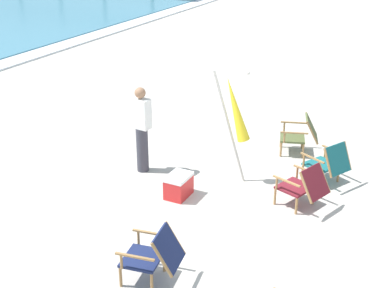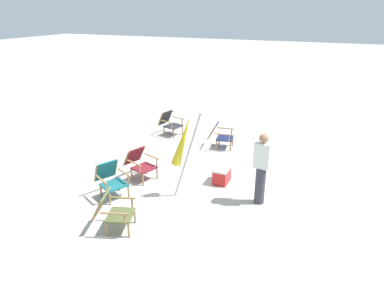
{
  "view_description": "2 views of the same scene",
  "coord_description": "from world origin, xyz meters",
  "px_view_note": "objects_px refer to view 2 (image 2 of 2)",
  "views": [
    {
      "loc": [
        -6.71,
        -2.43,
        4.48
      ],
      "look_at": [
        0.66,
        1.32,
        0.88
      ],
      "focal_mm": 50.0,
      "sensor_mm": 36.0,
      "label": 1
    },
    {
      "loc": [
        7.61,
        3.75,
        4.04
      ],
      "look_at": [
        -0.08,
        0.43,
        0.71
      ],
      "focal_mm": 32.0,
      "sensor_mm": 36.0,
      "label": 2
    }
  ],
  "objects_px": {
    "beach_chair_back_left": "(220,134)",
    "beach_chair_back_right": "(170,122)",
    "beach_chair_front_right": "(112,210)",
    "beach_chair_far_center": "(140,162)",
    "beach_chair_front_left": "(110,178)",
    "umbrella_furled_yellow": "(183,142)",
    "cooler_box": "(222,175)",
    "person_near_chairs": "(261,168)"
  },
  "relations": [
    {
      "from": "beach_chair_back_right",
      "to": "beach_chair_far_center",
      "type": "xyz_separation_m",
      "value": [
        3.2,
        0.77,
        -0.0
      ]
    },
    {
      "from": "beach_chair_back_left",
      "to": "beach_chair_back_right",
      "type": "height_order",
      "value": "beach_chair_back_right"
    },
    {
      "from": "beach_chair_front_left",
      "to": "umbrella_furled_yellow",
      "type": "xyz_separation_m",
      "value": [
        -0.6,
        1.56,
        0.91
      ]
    },
    {
      "from": "beach_chair_back_right",
      "to": "person_near_chairs",
      "type": "bearing_deg",
      "value": 50.14
    },
    {
      "from": "beach_chair_front_left",
      "to": "beach_chair_back_right",
      "type": "distance_m",
      "value": 4.27
    },
    {
      "from": "beach_chair_back_left",
      "to": "cooler_box",
      "type": "relative_size",
      "value": 1.73
    },
    {
      "from": "person_near_chairs",
      "to": "beach_chair_back_left",
      "type": "bearing_deg",
      "value": -145.51
    },
    {
      "from": "beach_chair_far_center",
      "to": "beach_chair_front_left",
      "type": "bearing_deg",
      "value": -8.28
    },
    {
      "from": "beach_chair_front_right",
      "to": "cooler_box",
      "type": "height_order",
      "value": "beach_chair_front_right"
    },
    {
      "from": "umbrella_furled_yellow",
      "to": "beach_chair_far_center",
      "type": "bearing_deg",
      "value": -106.54
    },
    {
      "from": "beach_chair_front_left",
      "to": "beach_chair_far_center",
      "type": "distance_m",
      "value": 1.03
    },
    {
      "from": "cooler_box",
      "to": "person_near_chairs",
      "type": "bearing_deg",
      "value": 61.72
    },
    {
      "from": "beach_chair_front_left",
      "to": "beach_chair_back_left",
      "type": "height_order",
      "value": "beach_chair_front_left"
    },
    {
      "from": "beach_chair_back_left",
      "to": "person_near_chairs",
      "type": "relative_size",
      "value": 0.52
    },
    {
      "from": "umbrella_furled_yellow",
      "to": "beach_chair_back_right",
      "type": "bearing_deg",
      "value": -148.96
    },
    {
      "from": "beach_chair_front_left",
      "to": "beach_chair_front_right",
      "type": "xyz_separation_m",
      "value": [
        1.1,
        0.82,
        -0.0
      ]
    },
    {
      "from": "beach_chair_front_right",
      "to": "beach_chair_far_center",
      "type": "distance_m",
      "value": 2.22
    },
    {
      "from": "beach_chair_back_right",
      "to": "umbrella_furled_yellow",
      "type": "relative_size",
      "value": 0.41
    },
    {
      "from": "beach_chair_front_left",
      "to": "umbrella_furled_yellow",
      "type": "distance_m",
      "value": 1.9
    },
    {
      "from": "beach_chair_front_left",
      "to": "beach_chair_front_right",
      "type": "distance_m",
      "value": 1.37
    },
    {
      "from": "umbrella_furled_yellow",
      "to": "person_near_chairs",
      "type": "bearing_deg",
      "value": 104.02
    },
    {
      "from": "beach_chair_back_left",
      "to": "umbrella_furled_yellow",
      "type": "height_order",
      "value": "umbrella_furled_yellow"
    },
    {
      "from": "beach_chair_front_left",
      "to": "beach_chair_far_center",
      "type": "relative_size",
      "value": 0.98
    },
    {
      "from": "umbrella_furled_yellow",
      "to": "beach_chair_front_right",
      "type": "bearing_deg",
      "value": -23.52
    },
    {
      "from": "beach_chair_back_left",
      "to": "beach_chair_front_right",
      "type": "height_order",
      "value": "beach_chair_front_right"
    },
    {
      "from": "beach_chair_front_left",
      "to": "beach_chair_back_right",
      "type": "relative_size",
      "value": 1.06
    },
    {
      "from": "person_near_chairs",
      "to": "beach_chair_far_center",
      "type": "bearing_deg",
      "value": -90.06
    },
    {
      "from": "beach_chair_front_left",
      "to": "person_near_chairs",
      "type": "distance_m",
      "value": 3.4
    },
    {
      "from": "beach_chair_front_right",
      "to": "beach_chair_far_center",
      "type": "bearing_deg",
      "value": -162.47
    },
    {
      "from": "beach_chair_back_left",
      "to": "beach_chair_back_right",
      "type": "relative_size",
      "value": 1.01
    },
    {
      "from": "beach_chair_front_left",
      "to": "person_near_chairs",
      "type": "relative_size",
      "value": 0.55
    },
    {
      "from": "beach_chair_back_right",
      "to": "beach_chair_front_right",
      "type": "bearing_deg",
      "value": 15.15
    },
    {
      "from": "beach_chair_far_center",
      "to": "beach_chair_back_right",
      "type": "bearing_deg",
      "value": -166.46
    },
    {
      "from": "beach_chair_back_right",
      "to": "cooler_box",
      "type": "distance_m",
      "value": 3.83
    },
    {
      "from": "beach_chair_front_right",
      "to": "person_near_chairs",
      "type": "distance_m",
      "value": 3.23
    },
    {
      "from": "umbrella_furled_yellow",
      "to": "cooler_box",
      "type": "height_order",
      "value": "umbrella_furled_yellow"
    },
    {
      "from": "beach_chair_front_left",
      "to": "umbrella_furled_yellow",
      "type": "bearing_deg",
      "value": 111.19
    },
    {
      "from": "beach_chair_front_right",
      "to": "beach_chair_back_left",
      "type": "bearing_deg",
      "value": 173.87
    },
    {
      "from": "person_near_chairs",
      "to": "cooler_box",
      "type": "distance_m",
      "value": 1.37
    },
    {
      "from": "beach_chair_back_left",
      "to": "beach_chair_far_center",
      "type": "xyz_separation_m",
      "value": [
        2.73,
        -1.19,
        -0.0
      ]
    },
    {
      "from": "beach_chair_back_left",
      "to": "cooler_box",
      "type": "distance_m",
      "value": 2.32
    },
    {
      "from": "beach_chair_front_left",
      "to": "beach_chair_front_right",
      "type": "bearing_deg",
      "value": 36.75
    }
  ]
}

